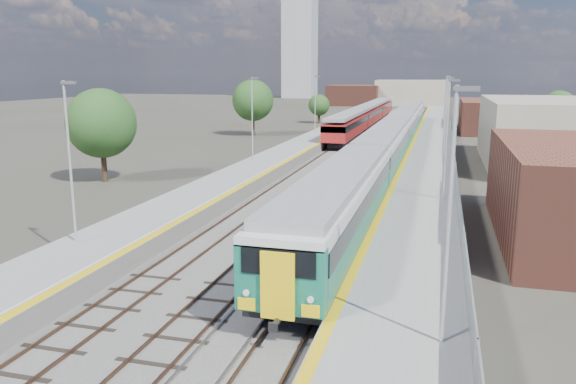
% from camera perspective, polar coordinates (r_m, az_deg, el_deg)
% --- Properties ---
extents(ground, '(320.00, 320.00, 0.00)m').
position_cam_1_polar(ground, '(64.93, 9.63, 3.98)').
color(ground, '#47443A').
rests_on(ground, ground).
extents(ballast_bed, '(10.50, 155.00, 0.06)m').
position_cam_1_polar(ballast_bed, '(67.64, 7.95, 4.37)').
color(ballast_bed, '#565451').
rests_on(ballast_bed, ground).
extents(tracks, '(8.96, 160.00, 0.17)m').
position_cam_1_polar(tracks, '(69.21, 8.62, 4.59)').
color(tracks, '#4C3323').
rests_on(tracks, ground).
extents(platform_right, '(4.70, 155.00, 8.52)m').
position_cam_1_polar(platform_right, '(67.03, 14.37, 4.48)').
color(platform_right, slate).
rests_on(platform_right, ground).
extents(platform_left, '(4.30, 155.00, 8.52)m').
position_cam_1_polar(platform_left, '(68.75, 2.31, 5.01)').
color(platform_left, slate).
rests_on(platform_left, ground).
extents(buildings, '(72.00, 185.50, 40.00)m').
position_cam_1_polar(buildings, '(154.57, 6.36, 12.58)').
color(buildings, brown).
rests_on(buildings, ground).
extents(green_train, '(3.09, 85.90, 3.40)m').
position_cam_1_polar(green_train, '(59.69, 10.67, 5.57)').
color(green_train, black).
rests_on(green_train, ground).
extents(red_train, '(2.92, 59.17, 3.68)m').
position_cam_1_polar(red_train, '(92.85, 8.04, 7.74)').
color(red_train, black).
rests_on(red_train, ground).
extents(tree_a, '(5.66, 5.66, 7.67)m').
position_cam_1_polar(tree_a, '(48.48, -18.44, 6.63)').
color(tree_a, '#382619').
rests_on(tree_a, ground).
extents(tree_b, '(5.90, 5.90, 8.00)m').
position_cam_1_polar(tree_b, '(81.45, -3.60, 9.27)').
color(tree_b, '#382619').
rests_on(tree_b, ground).
extents(tree_c, '(3.80, 3.80, 5.15)m').
position_cam_1_polar(tree_c, '(102.05, 3.17, 8.80)').
color(tree_c, '#382619').
rests_on(tree_c, ground).
extents(tree_d, '(4.81, 4.81, 6.52)m').
position_cam_1_polar(tree_d, '(87.98, 25.76, 7.71)').
color(tree_d, '#382619').
rests_on(tree_d, ground).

